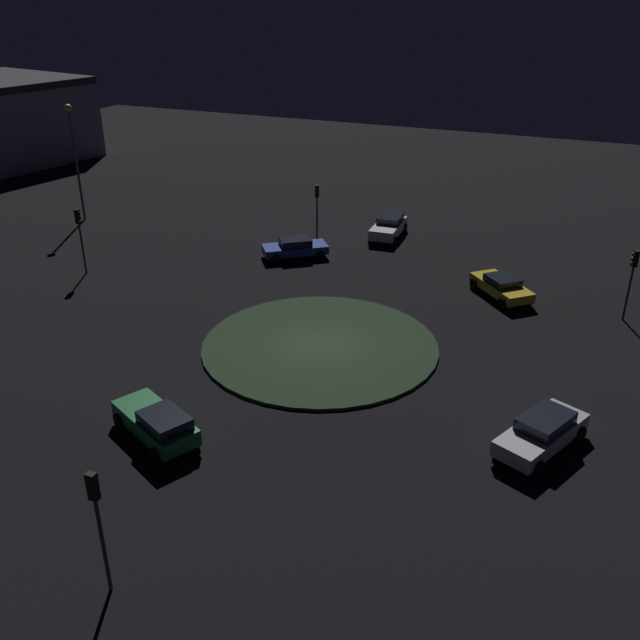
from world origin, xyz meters
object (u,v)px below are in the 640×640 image
object	(u,v)px
traffic_light_southwest	(632,271)
streetlamp_southeast	(74,145)
car_blue	(295,247)
traffic_light_north	(97,509)
car_silver	(542,432)
traffic_light_southeast	(317,200)
car_yellow	(502,286)
car_white	(389,226)
traffic_light_east	(80,228)
car_green	(157,423)

from	to	relation	value
traffic_light_southwest	streetlamp_southeast	size ratio (longest dim) A/B	0.46
car_blue	traffic_light_north	size ratio (longest dim) A/B	1.01
car_silver	traffic_light_north	size ratio (longest dim) A/B	1.09
car_silver	traffic_light_southeast	bearing A→B (deg)	-114.29
traffic_light_north	car_yellow	bearing A→B (deg)	-15.69
car_yellow	traffic_light_north	xyz separation A→B (m)	(6.89, 27.10, 2.44)
car_blue	streetlamp_southeast	xyz separation A→B (m)	(18.89, -1.06, 5.13)
car_yellow	car_silver	bearing A→B (deg)	-27.69
car_white	car_blue	xyz separation A→B (m)	(4.45, 6.57, -0.09)
traffic_light_southeast	streetlamp_southeast	world-z (taller)	streetlamp_southeast
car_white	traffic_light_southwest	size ratio (longest dim) A/B	1.10
car_yellow	car_white	world-z (taller)	car_white
car_blue	traffic_light_east	bearing A→B (deg)	177.87
traffic_light_southwest	car_white	bearing A→B (deg)	-60.93
car_yellow	car_silver	world-z (taller)	car_silver
traffic_light_southeast	streetlamp_southeast	size ratio (longest dim) A/B	0.43
car_silver	traffic_light_southwest	distance (m)	14.40
car_yellow	car_silver	size ratio (longest dim) A/B	0.89
car_silver	traffic_light_southwest	size ratio (longest dim) A/B	1.19
car_green	traffic_light_east	bearing A→B (deg)	-16.16
car_yellow	car_blue	world-z (taller)	car_blue
traffic_light_southwest	car_green	bearing A→B (deg)	14.77
traffic_light_southeast	car_blue	bearing A→B (deg)	-19.24
car_green	streetlamp_southeast	world-z (taller)	streetlamp_southeast
car_green	traffic_light_southwest	bearing A→B (deg)	-105.50
car_yellow	traffic_light_east	world-z (taller)	traffic_light_east
car_yellow	car_white	xyz separation A→B (m)	(9.58, -7.75, 0.10)
car_silver	car_blue	size ratio (longest dim) A/B	1.08
car_green	car_blue	world-z (taller)	car_green
traffic_light_east	streetlamp_southeast	xyz separation A→B (m)	(7.83, -9.02, 2.82)
car_blue	car_green	bearing A→B (deg)	-117.56
car_white	traffic_light_north	bearing A→B (deg)	0.84
traffic_light_southwest	traffic_light_east	distance (m)	32.47
car_silver	traffic_light_east	size ratio (longest dim) A/B	1.14
car_silver	traffic_light_north	world-z (taller)	traffic_light_north
car_white	car_blue	distance (m)	7.94
car_blue	streetlamp_southeast	world-z (taller)	streetlamp_southeast
car_green	traffic_light_north	size ratio (longest dim) A/B	1.04
car_yellow	traffic_light_southwest	xyz separation A→B (m)	(-6.76, 0.42, 2.18)
traffic_light_southeast	car_silver	bearing A→B (deg)	18.44
traffic_light_southeast	streetlamp_southeast	distance (m)	19.08
traffic_light_east	traffic_light_southwest	bearing A→B (deg)	21.69
car_green	car_silver	size ratio (longest dim) A/B	0.96
car_blue	streetlamp_southeast	bearing A→B (deg)	138.91
car_white	car_blue	size ratio (longest dim) A/B	0.99
traffic_light_southeast	streetlamp_southeast	bearing A→B (deg)	-103.39
car_white	traffic_light_north	distance (m)	35.03
car_green	traffic_light_southeast	size ratio (longest dim) A/B	1.21
traffic_light_east	traffic_light_southeast	world-z (taller)	traffic_light_east
car_white	car_blue	world-z (taller)	car_white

